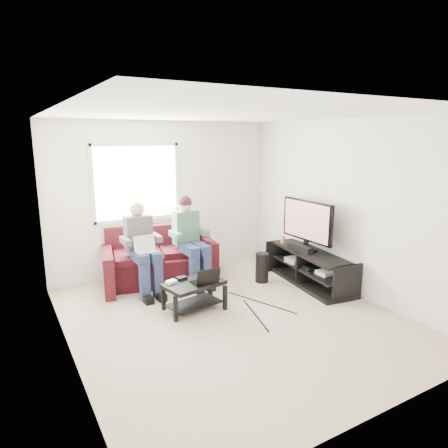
# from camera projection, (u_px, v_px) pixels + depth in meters

# --- Properties ---
(floor) EXTENTS (4.50, 4.50, 0.00)m
(floor) POSITION_uv_depth(u_px,v_px,m) (232.00, 317.00, 5.27)
(floor) COLOR #BCA692
(floor) RESTS_ON ground
(ceiling) EXTENTS (4.50, 4.50, 0.00)m
(ceiling) POSITION_uv_depth(u_px,v_px,m) (233.00, 114.00, 4.72)
(ceiling) COLOR white
(ceiling) RESTS_ON wall_back
(wall_back) EXTENTS (4.50, 0.00, 4.50)m
(wall_back) POSITION_uv_depth(u_px,v_px,m) (165.00, 198.00, 6.90)
(wall_back) COLOR white
(wall_back) RESTS_ON floor
(wall_front) EXTENTS (4.50, 0.00, 4.50)m
(wall_front) POSITION_uv_depth(u_px,v_px,m) (383.00, 272.00, 3.09)
(wall_front) COLOR white
(wall_front) RESTS_ON floor
(wall_left) EXTENTS (0.00, 4.50, 4.50)m
(wall_left) POSITION_uv_depth(u_px,v_px,m) (63.00, 241.00, 4.02)
(wall_left) COLOR white
(wall_left) RESTS_ON floor
(wall_right) EXTENTS (0.00, 4.50, 4.50)m
(wall_right) POSITION_uv_depth(u_px,v_px,m) (347.00, 207.00, 5.97)
(wall_right) COLOR white
(wall_right) RESTS_ON floor
(window) EXTENTS (1.48, 0.04, 1.28)m
(window) POSITION_uv_depth(u_px,v_px,m) (137.00, 182.00, 6.58)
(window) COLOR white
(window) RESTS_ON wall_back
(sofa) EXTENTS (2.06, 1.20, 0.88)m
(sofa) POSITION_uv_depth(u_px,v_px,m) (160.00, 261.00, 6.59)
(sofa) COLOR #451115
(sofa) RESTS_ON floor
(person_left) EXTENTS (0.40, 0.71, 1.37)m
(person_left) POSITION_uv_depth(u_px,v_px,m) (142.00, 244.00, 6.01)
(person_left) COLOR navy
(person_left) RESTS_ON sofa
(person_right) EXTENTS (0.40, 0.71, 1.41)m
(person_right) POSITION_uv_depth(u_px,v_px,m) (190.00, 233.00, 6.41)
(person_right) COLOR navy
(person_right) RESTS_ON sofa
(laptop_silver) EXTENTS (0.35, 0.27, 0.24)m
(laptop_silver) POSITION_uv_depth(u_px,v_px,m) (146.00, 248.00, 5.85)
(laptop_silver) COLOR silver
(laptop_silver) RESTS_ON person_left
(coffee_table) EXTENTS (0.87, 0.62, 0.40)m
(coffee_table) POSITION_uv_depth(u_px,v_px,m) (194.00, 290.00, 5.45)
(coffee_table) COLOR black
(coffee_table) RESTS_ON floor
(laptop_black) EXTENTS (0.36, 0.27, 0.24)m
(laptop_black) POSITION_uv_depth(u_px,v_px,m) (204.00, 274.00, 5.39)
(laptop_black) COLOR black
(laptop_black) RESTS_ON coffee_table
(controller_a) EXTENTS (0.16, 0.13, 0.04)m
(controller_a) POSITION_uv_depth(u_px,v_px,m) (171.00, 282.00, 5.38)
(controller_a) COLOR silver
(controller_a) RESTS_ON coffee_table
(controller_b) EXTENTS (0.16, 0.12, 0.04)m
(controller_b) POSITION_uv_depth(u_px,v_px,m) (182.00, 278.00, 5.52)
(controller_b) COLOR black
(controller_b) RESTS_ON coffee_table
(controller_c) EXTENTS (0.15, 0.10, 0.04)m
(controller_c) POSITION_uv_depth(u_px,v_px,m) (208.00, 274.00, 5.69)
(controller_c) COLOR gray
(controller_c) RESTS_ON coffee_table
(tv_stand) EXTENTS (0.72, 1.72, 0.55)m
(tv_stand) POSITION_uv_depth(u_px,v_px,m) (309.00, 270.00, 6.41)
(tv_stand) COLOR black
(tv_stand) RESTS_ON floor
(tv) EXTENTS (0.12, 1.10, 0.81)m
(tv) POSITION_uv_depth(u_px,v_px,m) (307.00, 222.00, 6.33)
(tv) COLOR black
(tv) RESTS_ON tv_stand
(soundbar) EXTENTS (0.12, 0.50, 0.10)m
(soundbar) POSITION_uv_depth(u_px,v_px,m) (300.00, 248.00, 6.36)
(soundbar) COLOR black
(soundbar) RESTS_ON tv_stand
(drink_cup) EXTENTS (0.08, 0.08, 0.12)m
(drink_cup) POSITION_uv_depth(u_px,v_px,m) (283.00, 240.00, 6.84)
(drink_cup) COLOR #A57D47
(drink_cup) RESTS_ON tv_stand
(console_white) EXTENTS (0.30, 0.22, 0.06)m
(console_white) POSITION_uv_depth(u_px,v_px,m) (327.00, 272.00, 6.05)
(console_white) COLOR silver
(console_white) RESTS_ON tv_stand
(console_grey) EXTENTS (0.34, 0.26, 0.08)m
(console_grey) POSITION_uv_depth(u_px,v_px,m) (297.00, 260.00, 6.64)
(console_grey) COLOR gray
(console_grey) RESTS_ON tv_stand
(console_black) EXTENTS (0.38, 0.30, 0.07)m
(console_black) POSITION_uv_depth(u_px,v_px,m) (311.00, 266.00, 6.35)
(console_black) COLOR black
(console_black) RESTS_ON tv_stand
(subwoofer) EXTENTS (0.21, 0.21, 0.49)m
(subwoofer) POSITION_uv_depth(u_px,v_px,m) (262.00, 268.00, 6.52)
(subwoofer) COLOR black
(subwoofer) RESTS_ON floor
(keyboard_floor) EXTENTS (0.27, 0.51, 0.03)m
(keyboard_floor) POSITION_uv_depth(u_px,v_px,m) (311.00, 290.00, 6.18)
(keyboard_floor) COLOR black
(keyboard_floor) RESTS_ON floor
(end_table) EXTENTS (0.31, 0.31, 0.57)m
(end_table) POSITION_uv_depth(u_px,v_px,m) (208.00, 256.00, 7.12)
(end_table) COLOR black
(end_table) RESTS_ON floor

